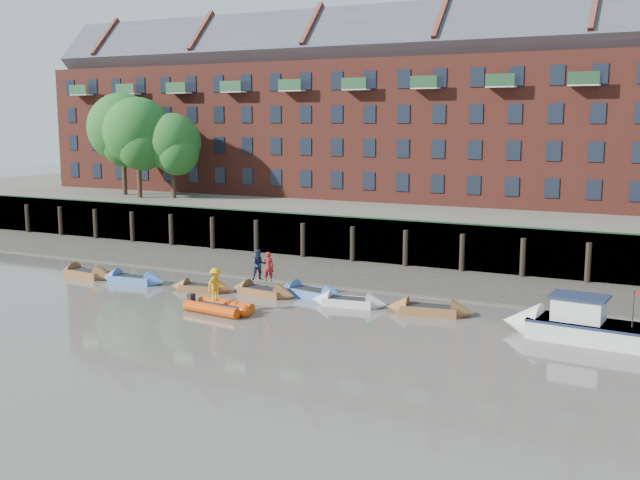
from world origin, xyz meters
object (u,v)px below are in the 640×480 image
Objects in this scene: rowboat_1 at (133,279)px; person_rower_b at (259,265)px; rowboat_5 at (349,302)px; motor_launch at (563,324)px; rowboat_2 at (202,288)px; person_rib_crew at (216,284)px; rowboat_4 at (311,293)px; rowboat_0 at (86,273)px; rib_tender at (221,307)px; rowboat_3 at (263,291)px; rowboat_6 at (429,310)px; person_rower_a at (268,267)px.

rowboat_1 is 8.88m from person_rower_b.
motor_launch reaches higher than rowboat_5.
rowboat_2 is 9.33m from rowboat_5.
person_rib_crew is at bearing -150.63° from rowboat_5.
rowboat_4 is at bearing 153.82° from rowboat_5.
motor_launch is at bearing -12.09° from rowboat_2.
person_rib_crew is (-17.26, -3.24, 0.83)m from motor_launch.
person_rib_crew reaches higher than rowboat_0.
rowboat_1 is 1.06× the size of rowboat_5.
rowboat_1 is 9.76m from rib_tender.
rowboat_3 is at bearing -59.79° from person_rower_b.
motor_launch reaches higher than rib_tender.
person_rower_b is at bearing 170.23° from rowboat_5.
motor_launch reaches higher than rowboat_6.
rowboat_4 is 2.79× the size of person_rower_a.
rib_tender is at bearing -67.51° from person_rib_crew.
rib_tender is (3.80, -3.71, 0.08)m from rowboat_2.
rowboat_0 is 29.98m from motor_launch.
rowboat_2 is at bearing 142.67° from rib_tender.
rowboat_1 is at bearing 164.65° from rib_tender.
rowboat_6 is 2.63× the size of person_rower_b.
rib_tender is 0.58× the size of motor_launch.
rowboat_2 is 0.94× the size of rowboat_5.
motor_launch is at bearing 152.56° from person_rower_a.
rowboat_5 is at bearing 5.34° from rowboat_3.
person_rower_a is (0.34, 0.06, 1.50)m from rowboat_3.
rowboat_2 is 13.87m from rowboat_6.
rowboat_4 is at bearing -3.55° from motor_launch.
person_rower_b is (-0.30, 0.10, 1.54)m from rowboat_3.
rowboat_4 is (15.68, 1.47, 0.00)m from rowboat_0.
person_rower_a reaches higher than rowboat_3.
rowboat_4 is 0.72× the size of motor_launch.
rowboat_0 is 2.63× the size of person_rib_crew.
rib_tender is 1.26m from person_rib_crew.
person_rower_a is at bearing 0.60° from person_rib_crew.
rowboat_0 is at bearing 3.57° from motor_launch.
rowboat_1 reaches higher than rib_tender.
person_rib_crew reaches higher than rowboat_2.
rowboat_1 reaches higher than rowboat_3.
rowboat_0 is at bearing -19.94° from person_rower_a.
rowboat_3 is 2.53× the size of person_rib_crew.
rowboat_3 is 0.94× the size of rowboat_6.
motor_launch reaches higher than rowboat_1.
rowboat_0 is 2.58× the size of person_rower_b.
person_rib_crew is (8.77, -3.77, 1.28)m from rowboat_1.
rowboat_5 is 2.54× the size of person_rower_a.
rowboat_0 is 18.48m from rowboat_5.
person_rower_b is at bearing 0.10° from rowboat_1.
person_rower_b is (3.48, 0.81, 1.56)m from rowboat_2.
rowboat_6 is 7.11m from motor_launch.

